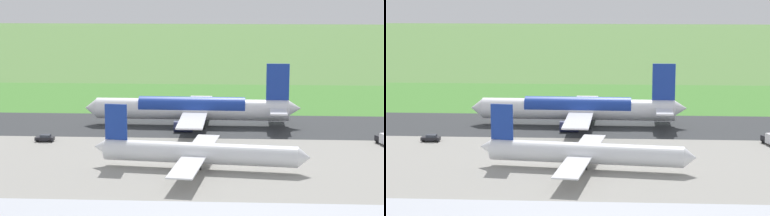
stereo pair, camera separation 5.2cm
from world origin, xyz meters
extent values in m
plane|color=#547F3D|center=(0.00, 0.00, 0.00)|extent=(800.00, 800.00, 0.00)
cube|color=#2D3033|center=(0.00, 0.00, 0.03)|extent=(600.00, 28.75, 0.06)
cube|color=gray|center=(0.00, 47.70, 0.03)|extent=(440.00, 110.00, 0.05)
cube|color=#478534|center=(0.00, -30.18, 0.02)|extent=(600.00, 80.00, 0.04)
cylinder|color=white|center=(-8.66, 0.00, 4.20)|extent=(48.09, 6.14, 5.20)
cone|color=white|center=(16.83, -0.50, 4.20)|extent=(3.10, 5.00, 4.94)
cone|color=white|center=(-33.86, 0.49, 4.80)|extent=(3.59, 4.49, 4.42)
cube|color=#19389E|center=(-29.78, 0.41, 11.30)|extent=(5.61, 0.61, 9.00)
cube|color=white|center=(-29.67, 5.91, 5.00)|extent=(4.18, 9.08, 0.36)
cube|color=white|center=(-29.89, -5.08, 5.00)|extent=(4.18, 9.08, 0.36)
cube|color=white|center=(-9.45, 11.02, 3.80)|extent=(6.43, 22.11, 0.35)
cube|color=white|center=(-9.88, -10.98, 3.80)|extent=(6.43, 22.11, 0.35)
cylinder|color=#23284C|center=(-7.02, 7.47, 1.32)|extent=(4.55, 2.89, 2.80)
cylinder|color=#23284C|center=(-7.31, -7.53, 1.32)|extent=(4.55, 2.89, 2.80)
cylinder|color=black|center=(9.57, -0.36, 1.71)|extent=(0.70, 0.70, 3.42)
cylinder|color=black|center=(-11.58, 4.06, 1.71)|extent=(0.70, 0.70, 3.42)
cylinder|color=black|center=(-11.74, -3.94, 1.71)|extent=(0.70, 0.70, 3.42)
cylinder|color=#19389E|center=(-8.66, 0.00, 4.72)|extent=(26.50, 5.74, 5.23)
cylinder|color=white|center=(-12.50, 41.37, 3.28)|extent=(37.73, 8.35, 4.06)
cone|color=white|center=(-32.30, 43.66, 3.28)|extent=(2.77, 4.10, 3.86)
cone|color=white|center=(7.06, 39.10, 3.75)|extent=(3.11, 3.75, 3.45)
cube|color=#19389E|center=(3.89, 39.47, 8.83)|extent=(4.39, 0.89, 7.03)
cube|color=white|center=(-12.72, 32.74, 2.97)|extent=(6.64, 17.62, 0.27)
cube|color=white|center=(-10.74, 49.82, 2.97)|extent=(6.64, 17.62, 0.27)
cylinder|color=black|center=(-12.50, 41.37, 0.63)|extent=(0.63, 0.63, 1.25)
cube|color=black|center=(-51.99, 16.89, 1.10)|extent=(2.82, 2.82, 1.30)
cylinder|color=black|center=(-51.05, 17.23, 0.45)|extent=(0.59, 0.95, 0.90)
cube|color=black|center=(23.58, 19.43, 0.70)|extent=(4.25, 1.92, 0.75)
cube|color=#2D333D|center=(23.38, 19.44, 1.35)|extent=(2.25, 1.76, 0.55)
cylinder|color=black|center=(25.00, 20.24, 0.32)|extent=(0.65, 0.24, 0.64)
cylinder|color=black|center=(24.95, 18.54, 0.32)|extent=(0.65, 0.24, 0.64)
cylinder|color=black|center=(22.20, 20.32, 0.32)|extent=(0.65, 0.24, 0.64)
cylinder|color=black|center=(22.15, 18.62, 0.32)|extent=(0.65, 0.24, 0.64)
cylinder|color=slate|center=(-18.36, -26.87, 1.10)|extent=(0.10, 0.10, 2.21)
cube|color=red|center=(-18.36, -26.89, 2.51)|extent=(0.60, 0.04, 0.60)
cone|color=orange|center=(-13.62, -27.46, 0.28)|extent=(0.40, 0.40, 0.55)
camera|label=1|loc=(-18.63, 173.93, 36.42)|focal=66.57mm
camera|label=2|loc=(-18.68, 173.93, 36.42)|focal=66.57mm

